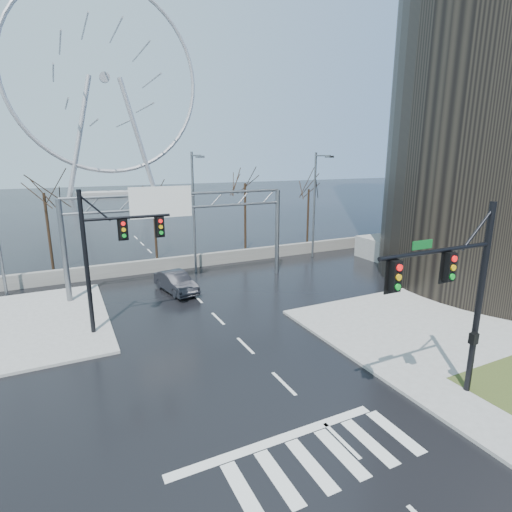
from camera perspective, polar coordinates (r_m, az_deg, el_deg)
ground at (r=18.31m, az=3.99°, el=-17.71°), size 260.00×260.00×0.00m
sidewalk_right_ext at (r=25.50m, az=21.66°, el=-9.00°), size 12.00×10.00×0.15m
sidewalk_far at (r=27.30m, az=-31.14°, el=-8.57°), size 10.00×12.00×0.15m
barrier_wall at (r=35.50m, az=-12.42°, el=-1.11°), size 52.00×0.50×1.10m
signal_mast_near at (r=16.78m, az=27.04°, el=-3.99°), size 5.52×0.41×8.00m
signal_mast_far at (r=22.95m, az=-20.43°, el=1.10°), size 4.72×0.41×8.00m
sign_gantry at (r=29.68m, az=-11.20°, el=5.16°), size 16.36×0.40×7.60m
streetlight_mid at (r=33.30m, az=-8.75°, el=7.43°), size 0.50×2.55×10.00m
streetlight_right at (r=38.62m, az=8.63°, el=8.33°), size 0.50×2.55×10.00m
tree_left at (r=37.09m, az=-27.93°, el=6.77°), size 3.75×3.75×7.50m
tree_center at (r=38.97m, az=-14.41°, el=7.04°), size 3.25×3.25×6.50m
tree_right at (r=40.74m, az=-1.58°, el=9.23°), size 3.90×3.90×7.80m
tree_far_right at (r=45.15m, az=7.52°, el=8.57°), size 3.40×3.40×6.80m
ferris_wheel at (r=110.41m, az=-20.75°, el=21.79°), size 45.00×6.00×50.91m
car at (r=29.63m, az=-11.37°, el=-3.68°), size 2.38×4.74×1.49m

